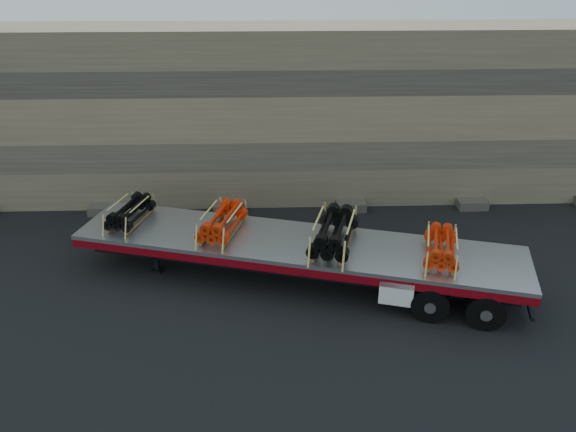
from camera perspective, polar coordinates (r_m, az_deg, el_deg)
The scene contains 7 objects.
ground at distance 18.82m, azimuth 2.27°, elevation -5.64°, with size 120.00×120.00×0.00m, color black.
rock_wall at distance 23.37m, azimuth 1.29°, elevation 10.26°, with size 44.00×3.00×7.00m, color #7A6B54.
trailer at distance 18.03m, azimuth 0.76°, elevation -4.54°, with size 14.17×2.72×1.42m, color #AEB0B6, non-canonical shape.
bundle_front at distance 19.43m, azimuth -15.74°, elevation 0.31°, with size 0.96×1.92×0.68m, color black, non-canonical shape.
bundle_midfront at distance 18.12m, azimuth -6.68°, elevation -0.64°, with size 1.06×2.13×0.75m, color red, non-canonical shape.
bundle_midrear at distance 17.27m, azimuth 4.69°, elevation -1.75°, with size 1.23×2.46×0.87m, color black, non-canonical shape.
bundle_rear at distance 17.20m, azimuth 15.29°, elevation -3.13°, with size 0.98×1.96×0.70m, color red, non-canonical shape.
Camera 1 is at (-1.29, -15.92, 9.94)m, focal length 35.00 mm.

